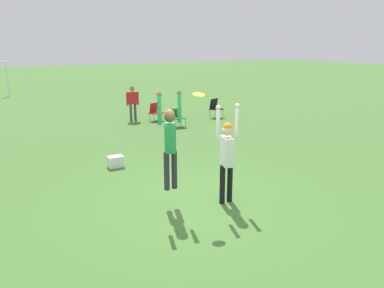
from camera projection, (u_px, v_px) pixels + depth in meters
ground_plane at (193, 204)px, 8.25m from camera, size 120.00×120.00×0.00m
person_jumping at (170, 138)px, 7.76m from camera, size 0.56×0.45×2.11m
person_defending at (227, 152)px, 8.05m from camera, size 0.59×0.48×2.20m
frisbee at (199, 95)px, 7.55m from camera, size 0.25×0.24×0.07m
camping_chair_2 at (177, 116)px, 15.97m from camera, size 0.61×0.65×0.76m
camping_chair_3 at (155, 111)px, 17.21m from camera, size 0.73×0.80×0.81m
camping_chair_4 at (215, 107)px, 17.97m from camera, size 0.69×0.74×0.89m
person_spectator_near at (133, 100)px, 17.10m from camera, size 0.62×0.30×1.60m
cooler_box at (116, 162)px, 10.71m from camera, size 0.44×0.30×0.32m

